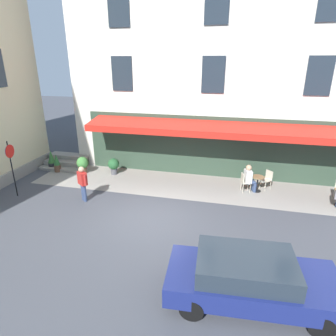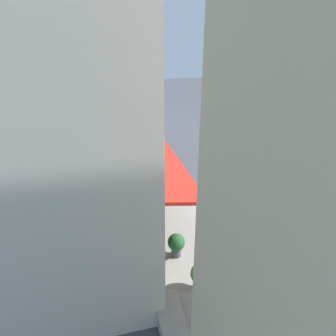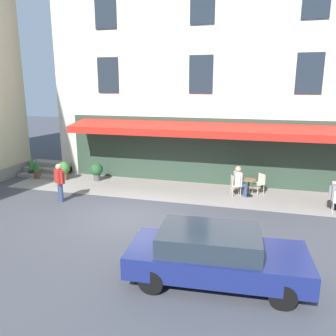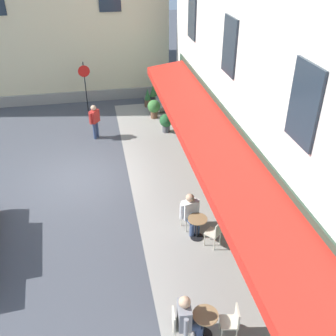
% 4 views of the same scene
% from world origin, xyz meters
% --- Properties ---
extents(ground_plane, '(70.00, 70.00, 0.00)m').
position_xyz_m(ground_plane, '(0.00, 0.00, 0.00)').
color(ground_plane, '#42444C').
extents(sidewalk_cafe_terrace, '(20.50, 3.20, 0.01)m').
position_xyz_m(sidewalk_cafe_terrace, '(-3.25, -3.40, 0.00)').
color(sidewalk_cafe_terrace, gray).
rests_on(sidewalk_cafe_terrace, ground_plane).
extents(cafe_building_facade, '(20.00, 10.70, 15.00)m').
position_xyz_m(cafe_building_facade, '(-4.00, -9.49, 7.49)').
color(cafe_building_facade, silver).
rests_on(cafe_building_facade, ground_plane).
extents(back_alley_steps, '(2.40, 1.75, 0.60)m').
position_xyz_m(back_alley_steps, '(6.60, -4.59, 0.24)').
color(back_alley_steps, gray).
rests_on(back_alley_steps, ground_plane).
extents(cafe_table_mid_terrace, '(0.60, 0.60, 0.75)m').
position_xyz_m(cafe_table_mid_terrace, '(-4.14, -3.50, 0.49)').
color(cafe_table_mid_terrace, black).
rests_on(cafe_table_mid_terrace, ground_plane).
extents(cafe_chair_cream_back_row, '(0.49, 0.49, 0.91)m').
position_xyz_m(cafe_chair_cream_back_row, '(-3.53, -3.33, 0.55)').
color(cafe_chair_cream_back_row, beige).
rests_on(cafe_chair_cream_back_row, ground_plane).
extents(cafe_chair_cream_under_awning, '(0.57, 0.57, 0.91)m').
position_xyz_m(cafe_chair_cream_under_awning, '(-4.60, -3.93, 0.55)').
color(cafe_chair_cream_under_awning, beige).
rests_on(cafe_chair_cream_under_awning, ground_plane).
extents(seated_companion_in_white, '(0.64, 0.67, 1.34)m').
position_xyz_m(seated_companion_in_white, '(-3.74, -3.39, 0.71)').
color(seated_companion_in_white, navy).
rests_on(seated_companion_in_white, ground_plane).
extents(walking_pedestrian_in_red, '(0.55, 0.49, 1.60)m').
position_xyz_m(walking_pedestrian_in_red, '(3.35, -0.69, 0.93)').
color(walking_pedestrian_in_red, navy).
rests_on(walking_pedestrian_in_red, ground_plane).
extents(no_parking_sign, '(0.12, 0.58, 2.60)m').
position_xyz_m(no_parking_sign, '(6.55, -0.39, 1.79)').
color(no_parking_sign, black).
rests_on(no_parking_sign, ground_plane).
extents(potted_plant_mid_terrace, '(0.64, 0.64, 0.95)m').
position_xyz_m(potted_plant_mid_terrace, '(5.04, -3.66, 0.56)').
color(potted_plant_mid_terrace, brown).
rests_on(potted_plant_mid_terrace, ground_plane).
extents(potted_plant_under_sign, '(0.62, 0.62, 0.89)m').
position_xyz_m(potted_plant_under_sign, '(3.36, -3.96, 0.52)').
color(potted_plant_under_sign, '#4C4C51').
rests_on(potted_plant_under_sign, ground_plane).
extents(potted_plant_entrance_right, '(0.36, 0.36, 1.01)m').
position_xyz_m(potted_plant_entrance_right, '(6.57, -3.56, 0.49)').
color(potted_plant_entrance_right, brown).
rests_on(potted_plant_entrance_right, ground_plane).
extents(potted_plant_entrance_left, '(0.43, 0.43, 1.05)m').
position_xyz_m(potted_plant_entrance_left, '(7.19, -3.98, 0.51)').
color(potted_plant_entrance_left, '#2D2D33').
rests_on(potted_plant_entrance_left, ground_plane).
extents(parked_car_navy, '(4.42, 2.11, 1.33)m').
position_xyz_m(parked_car_navy, '(-3.62, 3.48, 0.71)').
color(parked_car_navy, navy).
rests_on(parked_car_navy, ground_plane).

